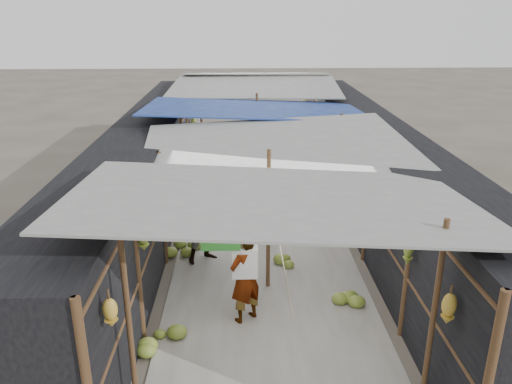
{
  "coord_description": "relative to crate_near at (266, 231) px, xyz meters",
  "views": [
    {
      "loc": [
        -0.47,
        -4.99,
        4.76
      ],
      "look_at": [
        -0.16,
        4.65,
        1.25
      ],
      "focal_mm": 35.0,
      "sensor_mm": 36.0,
      "label": 1
    }
  ],
  "objects": [
    {
      "name": "aisle_slab",
      "position": [
        -0.07,
        1.38,
        -0.14
      ],
      "size": [
        3.6,
        16.0,
        0.02
      ],
      "primitive_type": "cube",
      "color": "#9E998E",
      "rests_on": "ground"
    },
    {
      "name": "stall_left",
      "position": [
        -2.77,
        1.38,
        1.0
      ],
      "size": [
        1.4,
        15.0,
        2.3
      ],
      "primitive_type": "cube",
      "color": "black",
      "rests_on": "ground"
    },
    {
      "name": "stall_right",
      "position": [
        2.63,
        1.38,
        1.0
      ],
      "size": [
        1.4,
        15.0,
        2.3
      ],
      "primitive_type": "cube",
      "color": "black",
      "rests_on": "ground"
    },
    {
      "name": "crate_near",
      "position": [
        0.0,
        0.0,
        0.0
      ],
      "size": [
        0.57,
        0.49,
        0.3
      ],
      "primitive_type": "cube",
      "rotation": [
        0.0,
        0.0,
        -0.21
      ],
      "color": "brown",
      "rests_on": "ground"
    },
    {
      "name": "crate_mid",
      "position": [
        1.29,
        0.22,
        0.01
      ],
      "size": [
        0.61,
        0.52,
        0.32
      ],
      "primitive_type": "cube",
      "rotation": [
        0.0,
        0.0,
        -0.17
      ],
      "color": "brown",
      "rests_on": "ground"
    },
    {
      "name": "crate_back",
      "position": [
        -0.52,
        5.25,
        -0.01
      ],
      "size": [
        0.48,
        0.4,
        0.28
      ],
      "primitive_type": "cube",
      "rotation": [
        0.0,
        0.0,
        0.1
      ],
      "color": "brown",
      "rests_on": "ground"
    },
    {
      "name": "black_basin",
      "position": [
        1.5,
        5.53,
        -0.05
      ],
      "size": [
        0.63,
        0.63,
        0.19
      ],
      "primitive_type": "cylinder",
      "color": "black",
      "rests_on": "ground"
    },
    {
      "name": "vendor_elderly",
      "position": [
        -0.5,
        -3.15,
        0.64
      ],
      "size": [
        0.68,
        0.65,
        1.58
      ],
      "primitive_type": "imported",
      "rotation": [
        0.0,
        0.0,
        3.82
      ],
      "color": "white",
      "rests_on": "ground"
    },
    {
      "name": "shopper_blue",
      "position": [
        -1.25,
        -1.06,
        0.63
      ],
      "size": [
        0.95,
        0.88,
        1.56
      ],
      "primitive_type": "imported",
      "rotation": [
        0.0,
        0.0,
        0.5
      ],
      "color": "#202CA0",
      "rests_on": "ground"
    },
    {
      "name": "vendor_seated",
      "position": [
        0.97,
        2.63,
        0.24
      ],
      "size": [
        0.43,
        0.57,
        0.78
      ],
      "primitive_type": "imported",
      "rotation": [
        0.0,
        0.0,
        -1.25
      ],
      "color": "#433D3A",
      "rests_on": "ground"
    },
    {
      "name": "market_canopy",
      "position": [
        -0.05,
        1.72,
        2.26
      ],
      "size": [
        5.62,
        15.2,
        2.77
      ],
      "color": "brown",
      "rests_on": "ground"
    },
    {
      "name": "hanging_bananas",
      "position": [
        0.04,
        1.82,
        1.51
      ],
      "size": [
        3.96,
        13.62,
        0.83
      ],
      "color": "gold",
      "rests_on": "ground"
    },
    {
      "name": "floor_bananas",
      "position": [
        -0.26,
        1.44,
        -0.0
      ],
      "size": [
        3.8,
        10.61,
        0.35
      ],
      "color": "olive",
      "rests_on": "ground"
    }
  ]
}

